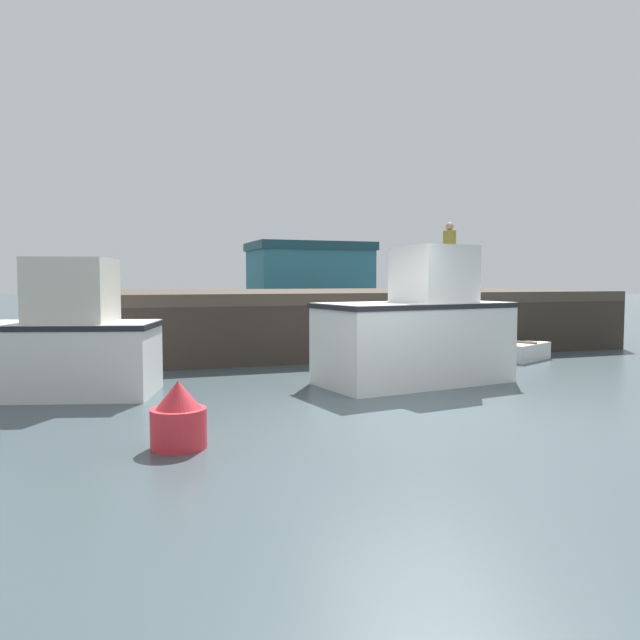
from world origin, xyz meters
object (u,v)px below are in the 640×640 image
(fishing_boat_near_left, at_px, (45,342))
(fishing_boat_near_right, at_px, (417,331))
(rowboat, at_px, (525,352))
(dockworker, at_px, (449,256))
(mooring_buoy_foreground, at_px, (179,418))

(fishing_boat_near_left, relative_size, fishing_boat_near_right, 1.00)
(fishing_boat_near_right, distance_m, rowboat, 4.19)
(fishing_boat_near_left, distance_m, fishing_boat_near_right, 6.02)
(fishing_boat_near_right, height_order, dockworker, dockworker)
(fishing_boat_near_left, distance_m, mooring_buoy_foreground, 4.04)
(dockworker, bearing_deg, fishing_boat_near_right, -126.57)
(fishing_boat_near_right, distance_m, dockworker, 6.07)
(fishing_boat_near_left, height_order, rowboat, fishing_boat_near_left)
(rowboat, height_order, mooring_buoy_foreground, mooring_buoy_foreground)
(rowboat, distance_m, dockworker, 3.65)
(fishing_boat_near_left, xyz_separation_m, mooring_buoy_foreground, (1.60, -3.67, -0.50))
(fishing_boat_near_left, relative_size, dockworker, 1.97)
(mooring_buoy_foreground, bearing_deg, dockworker, 43.83)
(fishing_boat_near_right, height_order, mooring_buoy_foreground, fishing_boat_near_right)
(rowboat, bearing_deg, mooring_buoy_foreground, -150.05)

